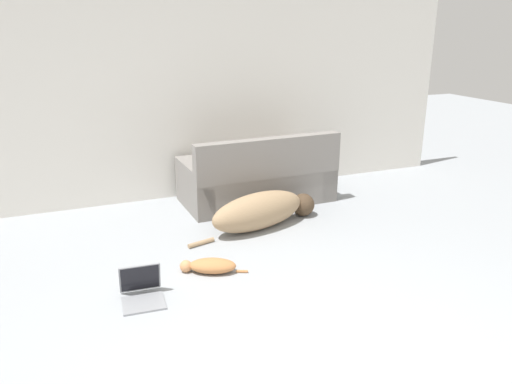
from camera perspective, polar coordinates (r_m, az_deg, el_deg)
The scene contains 5 objects.
wall_back at distance 5.90m, azimuth -10.35°, elevation 10.76°, with size 7.50×0.06×2.44m.
couch at distance 5.85m, azimuth 0.20°, elevation 1.35°, with size 1.74×0.91×0.83m.
dog at distance 5.11m, azimuth 0.76°, elevation -2.13°, with size 1.54×0.63×0.38m.
cat at distance 4.27m, azimuth -5.29°, elevation -8.39°, with size 0.55×0.34×0.12m.
laptop_open at distance 3.97m, azimuth -12.96°, elevation -10.67°, with size 0.34×0.37×0.26m.
Camera 1 is at (-1.21, -1.94, 1.99)m, focal length 35.00 mm.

